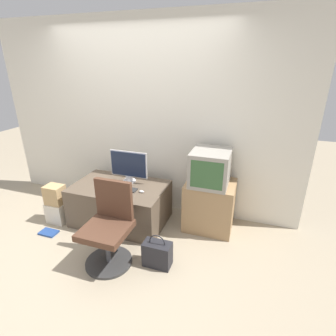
{
  "coord_description": "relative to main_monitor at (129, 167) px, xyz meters",
  "views": [
    {
      "loc": [
        1.52,
        -1.95,
        2.03
      ],
      "look_at": [
        0.53,
        0.96,
        0.78
      ],
      "focal_mm": 28.0,
      "sensor_mm": 36.0,
      "label": 1
    }
  ],
  "objects": [
    {
      "name": "mouse",
      "position": [
        0.28,
        -0.24,
        -0.2
      ],
      "size": [
        0.07,
        0.04,
        0.03
      ],
      "color": "silver",
      "rests_on": "desk"
    },
    {
      "name": "desk",
      "position": [
        -0.07,
        -0.15,
        -0.48
      ],
      "size": [
        1.21,
        0.77,
        0.53
      ],
      "color": "brown",
      "rests_on": "ground_plane"
    },
    {
      "name": "side_stand",
      "position": [
        1.08,
        0.1,
        -0.43
      ],
      "size": [
        0.61,
        0.51,
        0.63
      ],
      "color": "#A37F56",
      "rests_on": "ground_plane"
    },
    {
      "name": "book",
      "position": [
        -0.81,
        -0.72,
        -0.73
      ],
      "size": [
        0.22,
        0.14,
        0.02
      ],
      "color": "navy",
      "rests_on": "ground_plane"
    },
    {
      "name": "cardboard_box_upper",
      "position": [
        -0.88,
        -0.44,
        -0.34
      ],
      "size": [
        0.24,
        0.19,
        0.26
      ],
      "color": "tan",
      "rests_on": "cardboard_box_lower"
    },
    {
      "name": "ground_plane",
      "position": [
        0.01,
        -0.91,
        -0.75
      ],
      "size": [
        12.0,
        12.0,
        0.0
      ],
      "primitive_type": "plane",
      "color": "tan"
    },
    {
      "name": "main_monitor",
      "position": [
        0.0,
        0.0,
        0.0
      ],
      "size": [
        0.52,
        0.18,
        0.43
      ],
      "color": "silver",
      "rests_on": "desk"
    },
    {
      "name": "office_chair",
      "position": [
        0.19,
        -0.88,
        -0.35
      ],
      "size": [
        0.5,
        0.5,
        0.9
      ],
      "color": "#333333",
      "rests_on": "ground_plane"
    },
    {
      "name": "handbag",
      "position": [
        0.7,
        -0.79,
        -0.6
      ],
      "size": [
        0.3,
        0.17,
        0.38
      ],
      "color": "#232328",
      "rests_on": "ground_plane"
    },
    {
      "name": "keyboard",
      "position": [
        0.03,
        -0.23,
        -0.21
      ],
      "size": [
        0.35,
        0.11,
        0.01
      ],
      "color": "#2D2D2D",
      "rests_on": "desk"
    },
    {
      "name": "crt_tv",
      "position": [
        1.07,
        0.07,
        0.1
      ],
      "size": [
        0.45,
        0.49,
        0.42
      ],
      "color": "gray",
      "rests_on": "side_stand"
    },
    {
      "name": "wall_back",
      "position": [
        0.01,
        0.42,
        0.55
      ],
      "size": [
        4.4,
        0.05,
        2.6
      ],
      "color": "silver",
      "rests_on": "ground_plane"
    },
    {
      "name": "cardboard_box_lower",
      "position": [
        -0.88,
        -0.44,
        -0.61
      ],
      "size": [
        0.26,
        0.22,
        0.28
      ],
      "color": "beige",
      "rests_on": "ground_plane"
    }
  ]
}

